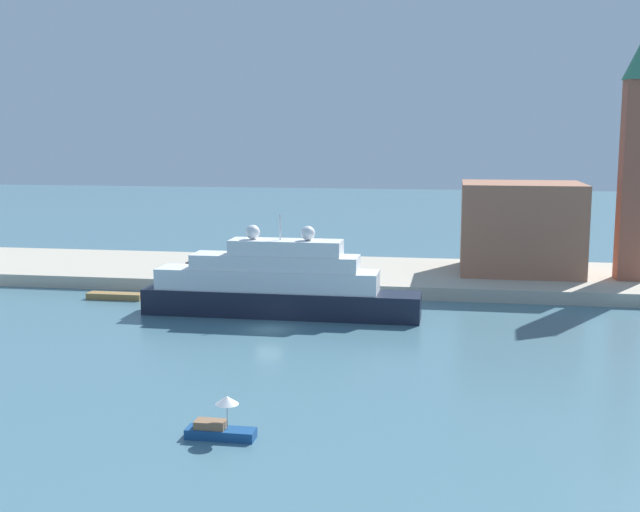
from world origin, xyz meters
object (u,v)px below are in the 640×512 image
(large_yacht, at_px, (276,285))
(mooring_bollard, at_px, (321,280))
(harbor_building, at_px, (521,227))
(work_barge, at_px, (115,296))
(person_figure, at_px, (230,269))
(bell_tower, at_px, (635,153))
(small_motorboat, at_px, (220,425))
(parked_car, at_px, (202,264))

(large_yacht, relative_size, mooring_bollard, 45.61)
(large_yacht, distance_m, harbor_building, 34.68)
(work_barge, distance_m, harbor_building, 49.56)
(work_barge, xyz_separation_m, harbor_building, (45.84, 17.63, 6.70))
(person_figure, bearing_deg, bell_tower, 6.11)
(harbor_building, relative_size, mooring_bollard, 23.20)
(small_motorboat, bearing_deg, work_barge, 121.79)
(person_figure, bearing_deg, parked_car, 140.33)
(person_figure, distance_m, mooring_bollard, 12.18)
(parked_car, bearing_deg, work_barge, -113.83)
(mooring_bollard, bearing_deg, parked_car, 156.16)
(person_figure, bearing_deg, harbor_building, 13.59)
(harbor_building, bearing_deg, bell_tower, -15.44)
(mooring_bollard, bearing_deg, bell_tower, 13.16)
(small_motorboat, relative_size, person_figure, 2.63)
(small_motorboat, xyz_separation_m, harbor_building, (22.00, 56.08, 6.23))
(large_yacht, bearing_deg, small_motorboat, -83.20)
(large_yacht, xyz_separation_m, small_motorboat, (3.99, -33.45, -2.34))
(large_yacht, relative_size, person_figure, 17.47)
(large_yacht, xyz_separation_m, work_barge, (-19.84, 5.00, -2.81))
(bell_tower, height_order, parked_car, bell_tower)
(bell_tower, distance_m, parked_car, 54.15)
(harbor_building, distance_m, bell_tower, 15.77)
(large_yacht, relative_size, harbor_building, 1.97)
(parked_car, height_order, mooring_bollard, parked_car)
(parked_car, distance_m, mooring_bollard, 18.29)
(work_barge, bearing_deg, small_motorboat, -58.21)
(harbor_building, relative_size, parked_car, 3.78)
(large_yacht, xyz_separation_m, harbor_building, (25.99, 22.63, 3.88))
(large_yacht, distance_m, mooring_bollard, 11.37)
(large_yacht, relative_size, work_barge, 4.47)
(person_figure, bearing_deg, mooring_bollard, -15.47)
(bell_tower, bearing_deg, small_motorboat, -123.05)
(parked_car, bearing_deg, bell_tower, 1.00)
(large_yacht, bearing_deg, parked_car, 127.28)
(large_yacht, height_order, work_barge, large_yacht)
(large_yacht, bearing_deg, mooring_bollard, 75.77)
(harbor_building, bearing_deg, mooring_bollard, -153.27)
(small_motorboat, bearing_deg, mooring_bollard, 91.57)
(parked_car, bearing_deg, mooring_bollard, -23.84)
(small_motorboat, distance_m, harbor_building, 60.56)
(parked_car, height_order, person_figure, person_figure)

